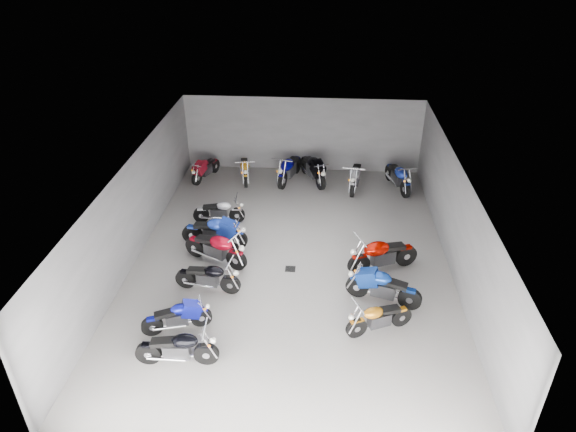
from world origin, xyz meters
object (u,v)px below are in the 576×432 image
at_px(motorcycle_left_d, 216,248).
at_px(motorcycle_back_d, 313,169).
at_px(motorcycle_left_b, 177,317).
at_px(motorcycle_left_a, 178,348).
at_px(motorcycle_right_c, 383,287).
at_px(motorcycle_back_a, 205,169).
at_px(motorcycle_back_b, 245,169).
at_px(motorcycle_left_c, 208,277).
at_px(motorcycle_back_f, 398,177).
at_px(motorcycle_right_b, 379,318).
at_px(drain_grate, 290,269).
at_px(motorcycle_left_e, 215,232).
at_px(motorcycle_back_c, 289,169).
at_px(motorcycle_left_f, 220,211).
at_px(motorcycle_right_d, 382,255).
at_px(motorcycle_back_e, 355,176).

relative_size(motorcycle_left_d, motorcycle_back_d, 0.97).
bearing_deg(motorcycle_left_b, motorcycle_left_a, -4.43).
bearing_deg(motorcycle_right_c, motorcycle_back_a, 58.94).
bearing_deg(motorcycle_back_b, motorcycle_left_a, 78.88).
bearing_deg(motorcycle_left_c, motorcycle_back_f, 145.85).
relative_size(motorcycle_right_b, motorcycle_back_b, 0.88).
bearing_deg(drain_grate, motorcycle_back_d, 85.34).
xyz_separation_m(motorcycle_left_d, motorcycle_right_c, (5.07, -1.57, -0.02)).
relative_size(drain_grate, motorcycle_left_a, 0.16).
height_order(motorcycle_left_b, motorcycle_back_b, motorcycle_back_b).
bearing_deg(drain_grate, motorcycle_left_b, -133.28).
xyz_separation_m(motorcycle_left_b, motorcycle_left_e, (0.20, 4.10, 0.10)).
distance_m(motorcycle_right_b, motorcycle_back_f, 8.60).
xyz_separation_m(motorcycle_back_a, motorcycle_back_c, (3.53, 0.05, 0.10)).
bearing_deg(motorcycle_back_c, motorcycle_left_e, 84.80).
bearing_deg(motorcycle_left_b, motorcycle_left_f, 159.71).
relative_size(drain_grate, motorcycle_back_d, 0.14).
xyz_separation_m(motorcycle_left_c, motorcycle_back_c, (1.84, 7.49, 0.09)).
relative_size(motorcycle_left_c, motorcycle_back_d, 0.90).
bearing_deg(motorcycle_left_c, motorcycle_back_a, -159.82).
distance_m(motorcycle_left_d, motorcycle_right_c, 5.31).
bearing_deg(motorcycle_left_a, motorcycle_back_c, 165.92).
xyz_separation_m(motorcycle_right_b, motorcycle_right_c, (0.20, 1.23, 0.07)).
bearing_deg(motorcycle_back_c, motorcycle_right_d, 135.61).
bearing_deg(motorcycle_back_a, motorcycle_back_b, -158.11).
bearing_deg(motorcycle_right_c, motorcycle_left_a, 135.42).
distance_m(motorcycle_right_c, motorcycle_back_a, 10.15).
distance_m(drain_grate, motorcycle_left_b, 4.08).
distance_m(motorcycle_left_f, motorcycle_back_a, 3.73).
height_order(motorcycle_right_b, motorcycle_back_c, motorcycle_back_c).
distance_m(motorcycle_left_c, motorcycle_left_f, 3.96).
xyz_separation_m(motorcycle_left_e, motorcycle_back_e, (4.81, 4.63, -0.00)).
bearing_deg(motorcycle_left_f, motorcycle_back_f, 111.08).
xyz_separation_m(motorcycle_back_b, motorcycle_back_e, (4.57, -0.47, 0.05)).
bearing_deg(motorcycle_left_b, motorcycle_back_d, 140.55).
xyz_separation_m(motorcycle_left_e, motorcycle_back_d, (3.09, 5.16, 0.02)).
bearing_deg(motorcycle_back_d, motorcycle_back_c, -22.61).
relative_size(motorcycle_left_b, motorcycle_left_e, 0.79).
distance_m(motorcycle_left_b, motorcycle_back_d, 9.83).
bearing_deg(motorcycle_back_f, motorcycle_back_c, -22.24).
bearing_deg(motorcycle_left_c, motorcycle_right_b, 81.27).
bearing_deg(motorcycle_left_b, motorcycle_back_a, 167.76).
relative_size(motorcycle_right_b, motorcycle_back_d, 0.81).
bearing_deg(drain_grate, motorcycle_left_c, -152.20).
bearing_deg(motorcycle_left_a, motorcycle_left_d, 175.41).
relative_size(motorcycle_left_a, motorcycle_left_c, 1.03).
bearing_deg(motorcycle_right_b, motorcycle_back_e, -21.87).
xyz_separation_m(motorcycle_left_b, motorcycle_right_d, (5.61, 3.14, 0.11)).
bearing_deg(motorcycle_back_f, motorcycle_back_d, -24.24).
relative_size(motorcycle_left_e, motorcycle_back_b, 1.11).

